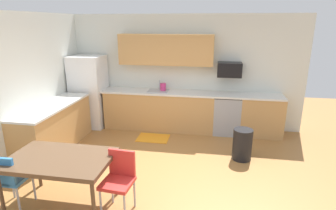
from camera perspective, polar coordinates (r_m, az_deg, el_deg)
name	(u,v)px	position (r m, az deg, el deg)	size (l,w,h in m)	color
ground_plane	(158,180)	(4.75, -2.15, -15.14)	(12.00, 12.00, 0.00)	#9E6B38
wall_back	(180,72)	(6.75, 2.43, 6.83)	(5.80, 0.10, 2.70)	silver
wall_left	(3,94)	(5.41, -31.00, 1.94)	(0.10, 5.80, 2.70)	silver
cabinet_run_back	(159,111)	(6.70, -1.81, -1.16)	(2.62, 0.60, 0.90)	tan
cabinet_run_back_right	(261,116)	(6.66, 18.65, -2.18)	(0.93, 0.60, 0.90)	tan
cabinet_run_left	(55,128)	(6.06, -22.37, -4.44)	(0.60, 2.00, 0.90)	tan
countertop_back	(177,93)	(6.50, 1.97, 2.58)	(4.80, 0.64, 0.04)	silver
countertop_left	(52,106)	(5.92, -22.87, -0.19)	(0.64, 2.00, 0.04)	silver
upper_cabinets_back	(166,50)	(6.51, -0.45, 11.37)	(2.20, 0.34, 0.70)	tan
refrigerator	(89,92)	(7.06, -15.94, 2.69)	(0.76, 0.70, 1.74)	white
oven_range	(227,114)	(6.58, 12.05, -1.84)	(0.60, 0.60, 0.91)	#999BA0
microwave	(229,70)	(6.43, 12.58, 7.16)	(0.54, 0.36, 0.32)	black
sink_basin	(158,93)	(6.59, -2.05, 2.41)	(0.48, 0.40, 0.14)	#A5A8AD
sink_faucet	(160,85)	(6.72, -1.75, 4.11)	(0.02, 0.02, 0.24)	#B2B5BA
dining_table	(60,162)	(4.10, -21.46, -10.84)	(1.40, 0.90, 0.75)	brown
chair_near_table	(119,177)	(3.91, -10.04, -14.40)	(0.43, 0.43, 0.85)	red
chair_far_side	(9,177)	(4.41, -30.07, -12.74)	(0.41, 0.41, 0.85)	#2D72B7
trash_bin	(242,144)	(5.44, 15.10, -7.86)	(0.36, 0.36, 0.60)	black
floor_mat	(153,138)	(6.27, -3.10, -6.83)	(0.70, 0.50, 0.01)	orange
kettle	(163,87)	(6.58, -1.03, 3.66)	(0.14, 0.14, 0.20)	#CC3372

